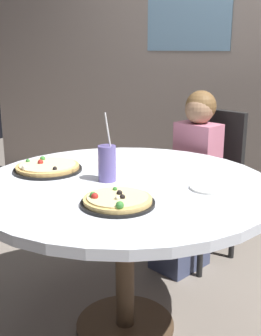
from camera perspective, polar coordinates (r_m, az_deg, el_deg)
The scene contains 10 objects.
ground_plane at distance 2.23m, azimuth -0.73°, elevation -20.54°, with size 8.00×8.00×0.00m, color slate.
wall_with_window at distance 3.31m, azimuth 15.54°, elevation 17.62°, with size 5.20×0.14×2.90m.
dining_table at distance 1.91m, azimuth -0.79°, elevation -4.31°, with size 1.32×1.32×0.75m.
chair_wooden at distance 2.73m, azimuth 10.17°, elevation -1.21°, with size 0.49×0.49×0.95m.
diner_child at distance 2.60m, azimuth 7.83°, elevation -3.04°, with size 0.34×0.43×1.08m.
pizza_veggie at distance 1.60m, azimuth -1.78°, elevation -4.42°, with size 0.29×0.29×0.05m.
pizza_cheese at distance 2.07m, azimuth -11.14°, elevation 0.07°, with size 0.33×0.33×0.05m.
soda_cup at distance 1.87m, azimuth -3.18°, elevation 0.66°, with size 0.08×0.08×0.31m.
sauce_bowl at distance 2.34m, azimuth -2.97°, elevation 2.22°, with size 0.07×0.07×0.04m, color brown.
plate_small at distance 1.81m, azimuth 10.80°, elevation -2.61°, with size 0.18×0.18×0.01m, color white.
Camera 1 is at (0.97, -1.51, 1.32)m, focal length 45.17 mm.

